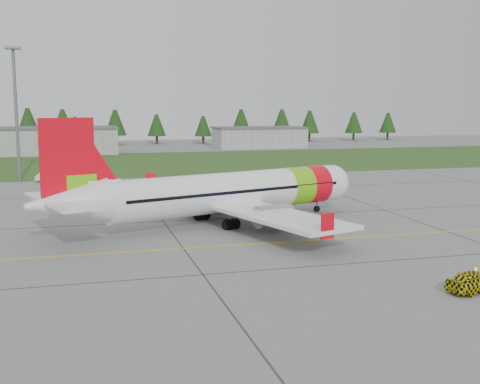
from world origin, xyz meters
name	(u,v)px	position (x,y,z in m)	size (l,w,h in m)	color
ground	(395,260)	(0.00, 0.00, 0.00)	(320.00, 320.00, 0.00)	gray
aircraft	(225,193)	(-9.16, 17.38, 3.09)	(34.31, 32.49, 10.72)	white
follow_me_car	(476,261)	(0.99, -8.25, 2.03)	(1.63, 1.38, 4.06)	yellow
service_van	(45,166)	(-28.12, 57.25, 2.31)	(1.61, 1.53, 4.63)	white
grass_strip	(194,162)	(0.00, 82.00, 0.01)	(320.00, 50.00, 0.03)	#30561E
taxi_guideline	(350,238)	(0.00, 8.00, 0.01)	(120.00, 0.25, 0.02)	gold
hangar_west	(48,141)	(-30.00, 110.00, 3.00)	(32.00, 14.00, 6.00)	#A8A8A3
hangar_east	(259,138)	(25.00, 118.00, 2.60)	(24.00, 12.00, 5.20)	#A8A8A3
floodlight_mast	(16,116)	(-32.00, 58.00, 10.00)	(0.50, 0.50, 20.00)	slate
treeline	(158,127)	(0.00, 138.00, 5.00)	(160.00, 8.00, 10.00)	#1C3F14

